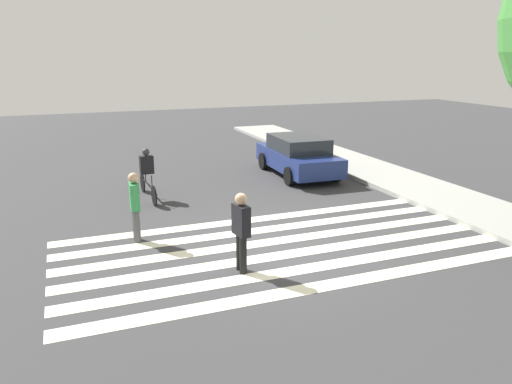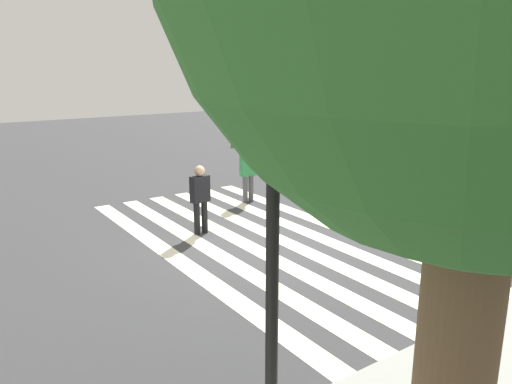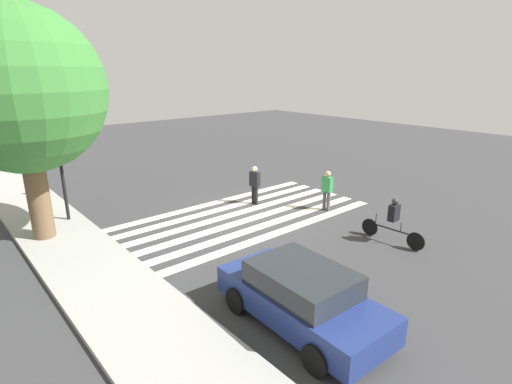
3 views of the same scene
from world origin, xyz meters
TOP-DOWN VIEW (x-y plane):
  - ground_plane at (0.00, 0.00)m, footprint 60.00×60.00m
  - sidewalk_curb at (0.00, 6.25)m, footprint 36.00×2.50m
  - crosswalk_stripes at (0.00, 0.00)m, footprint 4.62×10.00m
  - traffic_light at (3.81, 5.43)m, footprint 0.60×0.50m
  - parking_meter at (7.61, 5.48)m, footprint 0.15×0.15m
  - street_tree at (2.62, 6.68)m, footprint 5.15×5.15m
  - pedestrian_child_with_backpack at (-1.64, -3.00)m, footprint 0.47×0.25m
  - pedestrian_adult_tall_backpack at (0.88, -1.26)m, footprint 0.49×0.27m
  - cyclist_mid_street at (-5.18, -2.14)m, footprint 2.28×0.41m
  - car_parked_far_curb at (-6.30, 3.49)m, footprint 4.25×2.07m

SIDE VIEW (x-z plane):
  - ground_plane at x=0.00m, z-range 0.00..0.00m
  - crosswalk_stripes at x=0.00m, z-range 0.00..0.01m
  - sidewalk_curb at x=0.00m, z-range 0.00..0.14m
  - car_parked_far_curb at x=-6.30m, z-range 0.02..1.45m
  - cyclist_mid_street at x=-5.18m, z-range 0.07..1.64m
  - pedestrian_adult_tall_backpack at x=0.88m, z-range 0.11..1.77m
  - pedestrian_child_with_backpack at x=-1.64m, z-range 0.11..1.77m
  - parking_meter at x=7.61m, z-range 0.33..1.65m
  - traffic_light at x=3.81m, z-range 0.91..5.48m
  - street_tree at x=2.62m, z-range 1.18..8.76m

